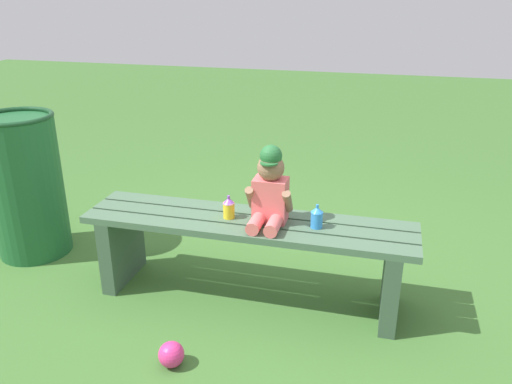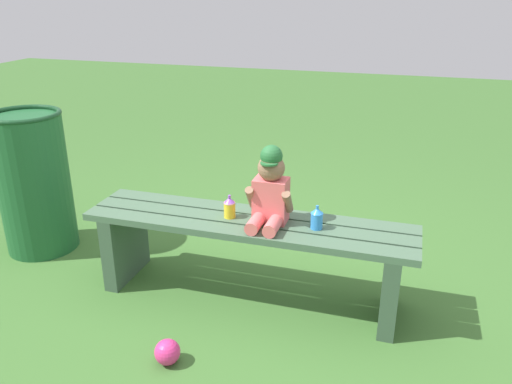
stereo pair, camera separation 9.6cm
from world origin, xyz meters
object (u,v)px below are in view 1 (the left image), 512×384
object	(u,v)px
park_bench	(248,244)
child_figure	(270,190)
sippy_cup_left	(229,208)
sippy_cup_right	(317,217)
toy_ball	(171,354)
trash_bin	(26,185)

from	to	relation	value
park_bench	child_figure	world-z (taller)	child_figure
sippy_cup_left	sippy_cup_right	bearing A→B (deg)	0.00
child_figure	toy_ball	xyz separation A→B (m)	(-0.30, -0.63, -0.58)
child_figure	trash_bin	xyz separation A→B (m)	(-1.57, 0.16, -0.19)
sippy_cup_right	trash_bin	world-z (taller)	trash_bin
sippy_cup_left	sippy_cup_right	xyz separation A→B (m)	(0.46, 0.00, 0.00)
park_bench	trash_bin	distance (m)	1.47
park_bench	child_figure	bearing A→B (deg)	1.55
sippy_cup_right	toy_ball	world-z (taller)	sippy_cup_right
sippy_cup_left	trash_bin	world-z (taller)	trash_bin
toy_ball	park_bench	bearing A→B (deg)	73.56
sippy_cup_right	trash_bin	bearing A→B (deg)	174.82
child_figure	toy_ball	size ratio (longest dim) A/B	3.44
child_figure	sippy_cup_right	xyz separation A→B (m)	(0.24, -0.01, -0.12)
park_bench	toy_ball	distance (m)	0.70
park_bench	toy_ball	world-z (taller)	park_bench
park_bench	sippy_cup_left	world-z (taller)	sippy_cup_left
sippy_cup_left	toy_ball	bearing A→B (deg)	-97.59
child_figure	sippy_cup_left	distance (m)	0.25
child_figure	toy_ball	distance (m)	0.90
park_bench	trash_bin	size ratio (longest dim) A/B	1.93
child_figure	toy_ball	bearing A→B (deg)	-115.47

